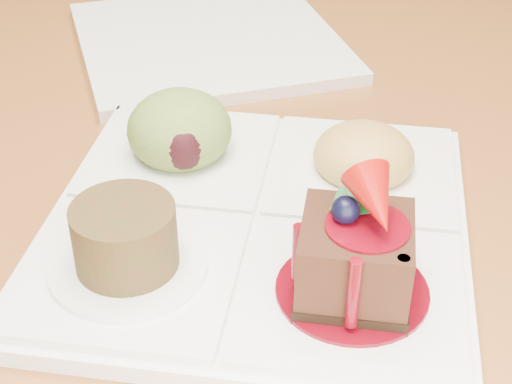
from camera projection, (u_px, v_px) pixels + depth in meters
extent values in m
cube|color=brown|center=(240.00, 114.00, 0.70)|extent=(1.00, 1.80, 0.04)
cylinder|color=brown|center=(377.00, 58.00, 1.66)|extent=(0.06, 0.06, 0.71)
cube|color=white|center=(256.00, 228.00, 0.52)|extent=(0.35, 0.35, 0.01)
cube|color=white|center=(351.00, 296.00, 0.45)|extent=(0.17, 0.17, 0.01)
cube|color=white|center=(129.00, 272.00, 0.47)|extent=(0.17, 0.17, 0.01)
cube|color=white|center=(181.00, 155.00, 0.58)|extent=(0.17, 0.17, 0.01)
cube|color=white|center=(362.00, 171.00, 0.56)|extent=(0.17, 0.17, 0.01)
cylinder|color=#57030D|center=(352.00, 290.00, 0.45)|extent=(0.09, 0.09, 0.00)
cube|color=black|center=(352.00, 286.00, 0.45)|extent=(0.08, 0.08, 0.01)
cube|color=black|center=(355.00, 254.00, 0.44)|extent=(0.08, 0.08, 0.04)
cylinder|color=#57030D|center=(358.00, 224.00, 0.42)|extent=(0.05, 0.05, 0.00)
sphere|color=black|center=(346.00, 210.00, 0.42)|extent=(0.02, 0.02, 0.02)
cone|color=maroon|center=(376.00, 202.00, 0.41)|extent=(0.03, 0.05, 0.04)
cube|color=#0F3E14|center=(358.00, 201.00, 0.43)|extent=(0.01, 0.02, 0.01)
cube|color=#0F3E14|center=(344.00, 201.00, 0.43)|extent=(0.02, 0.02, 0.01)
cylinder|color=#57030D|center=(354.00, 293.00, 0.41)|extent=(0.01, 0.01, 0.04)
cylinder|color=#57030D|center=(400.00, 287.00, 0.41)|extent=(0.01, 0.01, 0.04)
cylinder|color=#57030D|center=(298.00, 253.00, 0.44)|extent=(0.01, 0.01, 0.04)
cylinder|color=white|center=(128.00, 266.00, 0.47)|extent=(0.10, 0.10, 0.00)
cylinder|color=#482514|center=(125.00, 237.00, 0.46)|extent=(0.06, 0.06, 0.04)
cylinder|color=#431D0E|center=(122.00, 217.00, 0.45)|extent=(0.05, 0.05, 0.00)
ellipsoid|color=olive|center=(180.00, 130.00, 0.57)|extent=(0.08, 0.08, 0.06)
ellipsoid|color=black|center=(184.00, 147.00, 0.55)|extent=(0.04, 0.03, 0.03)
ellipsoid|color=#C08945|center=(364.00, 156.00, 0.55)|extent=(0.07, 0.07, 0.04)
cube|color=orange|center=(379.00, 148.00, 0.56)|extent=(0.02, 0.02, 0.02)
cube|color=#517F1B|center=(354.00, 144.00, 0.56)|extent=(0.02, 0.02, 0.02)
cube|color=orange|center=(341.00, 157.00, 0.54)|extent=(0.02, 0.02, 0.02)
cube|color=#517F1B|center=(381.00, 163.00, 0.54)|extent=(0.02, 0.02, 0.02)
cube|color=white|center=(209.00, 42.00, 0.77)|extent=(0.27, 0.27, 0.01)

